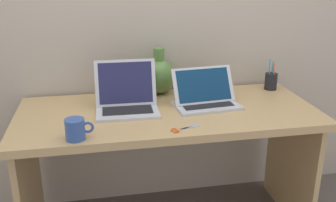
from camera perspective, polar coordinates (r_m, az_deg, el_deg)
back_wall at (r=2.29m, az=-1.81°, el=12.88°), size 4.40×0.04×2.40m
desk at (r=2.10m, az=-0.00°, el=-5.24°), size 1.58×0.68×0.74m
laptop_left at (r=2.04m, az=-6.18°, el=0.55°), size 0.33×0.26×0.25m
laptop_right at (r=2.10m, az=5.53°, el=0.76°), size 0.36×0.25×0.20m
green_vase at (r=2.27m, az=-1.32°, el=3.80°), size 0.18×0.18×0.27m
coffee_mug at (r=1.74m, az=-13.55°, el=-4.10°), size 0.13×0.09×0.10m
pen_cup at (r=2.44m, az=15.03°, el=2.89°), size 0.07×0.07×0.19m
scissors at (r=1.80m, az=1.86°, el=-4.21°), size 0.15×0.08×0.01m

